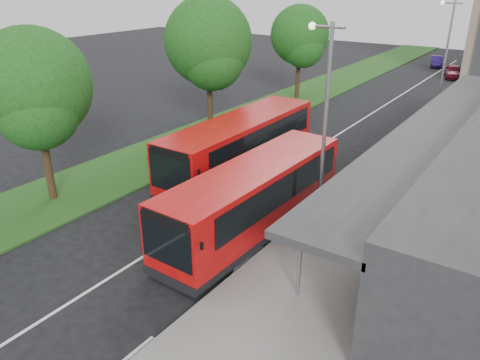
% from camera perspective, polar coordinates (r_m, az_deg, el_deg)
% --- Properties ---
extents(ground, '(120.00, 120.00, 0.00)m').
position_cam_1_polar(ground, '(20.67, -3.57, -4.20)').
color(ground, black).
rests_on(ground, ground).
extents(pavement, '(5.00, 80.00, 0.15)m').
position_cam_1_polar(pavement, '(36.01, 24.76, 6.03)').
color(pavement, gray).
rests_on(pavement, ground).
extents(grass_verge, '(5.00, 80.00, 0.10)m').
position_cam_1_polar(grass_verge, '(40.09, 6.24, 9.64)').
color(grass_verge, '#234D19').
rests_on(grass_verge, ground).
extents(lane_centre_line, '(0.12, 70.00, 0.01)m').
position_cam_1_polar(lane_centre_line, '(32.88, 12.76, 6.00)').
color(lane_centre_line, silver).
rests_on(lane_centre_line, ground).
extents(kerb_dashes, '(0.12, 56.00, 0.01)m').
position_cam_1_polar(kerb_dashes, '(35.60, 20.19, 6.46)').
color(kerb_dashes, silver).
rests_on(kerb_dashes, ground).
extents(tree_near, '(4.88, 4.88, 7.84)m').
position_cam_1_polar(tree_near, '(22.11, -23.62, 9.76)').
color(tree_near, black).
rests_on(tree_near, ground).
extents(tree_mid, '(5.40, 5.40, 8.69)m').
position_cam_1_polar(tree_mid, '(30.01, -3.83, 15.86)').
color(tree_mid, black).
rests_on(tree_mid, ground).
extents(tree_far, '(4.76, 4.76, 7.65)m').
position_cam_1_polar(tree_far, '(40.14, 7.29, 16.71)').
color(tree_far, black).
rests_on(tree_far, ground).
extents(lamp_post_near, '(1.44, 0.28, 8.00)m').
position_cam_1_polar(lamp_post_near, '(18.52, 10.17, 7.87)').
color(lamp_post_near, gray).
rests_on(lamp_post_near, pavement).
extents(lamp_post_far, '(1.44, 0.28, 8.00)m').
position_cam_1_polar(lamp_post_far, '(37.35, 23.74, 14.14)').
color(lamp_post_far, gray).
rests_on(lamp_post_far, pavement).
extents(bus_main, '(2.83, 10.12, 2.84)m').
position_cam_1_polar(bus_main, '(18.75, 1.75, -2.22)').
color(bus_main, red).
rests_on(bus_main, ground).
extents(bus_second, '(2.92, 10.78, 3.04)m').
position_cam_1_polar(bus_second, '(24.11, 0.05, 4.06)').
color(bus_second, red).
rests_on(bus_second, ground).
extents(litter_bin, '(0.51, 0.51, 0.81)m').
position_cam_1_polar(litter_bin, '(26.69, 19.66, 2.31)').
color(litter_bin, '#382917').
rests_on(litter_bin, pavement).
extents(bollard, '(0.16, 0.16, 0.87)m').
position_cam_1_polar(bollard, '(34.90, 23.18, 6.67)').
color(bollard, yellow).
rests_on(bollard, pavement).
extents(car_near, '(2.67, 4.23, 1.34)m').
position_cam_1_polar(car_near, '(53.86, 24.57, 11.96)').
color(car_near, '#5A0C1C').
rests_on(car_near, ground).
extents(car_far, '(2.06, 3.72, 1.16)m').
position_cam_1_polar(car_far, '(60.25, 22.84, 13.18)').
color(car_far, navy).
rests_on(car_far, ground).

